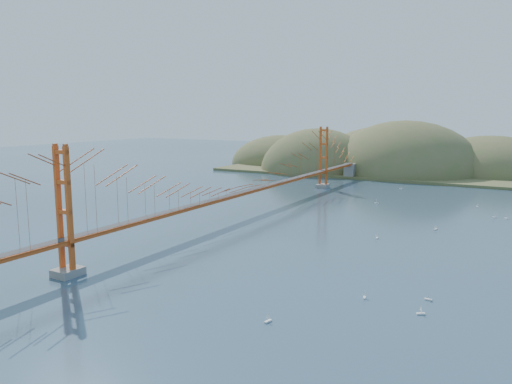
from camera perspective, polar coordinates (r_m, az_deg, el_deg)
The scene contains 14 objects.
ground at distance 70.08m, azimuth -1.57°, elevation -2.71°, with size 320.00×320.00×0.00m, color #2A4155.
bridge at distance 69.14m, azimuth -1.51°, elevation 3.01°, with size 2.20×94.40×12.00m.
far_headlands at distance 132.31m, azimuth 14.78°, elevation 2.57°, with size 84.00×58.00×25.00m.
sailboat_1 at distance 76.05m, azimuth 26.69°, elevation -2.64°, with size 0.63×0.63×0.67m.
sailboat_3 at distance 81.53m, azimuth 13.60°, elevation -1.18°, with size 0.61×0.51×0.71m.
sailboat_16 at distance 83.75m, azimuth 23.99°, elevation -1.46°, with size 0.54×0.54×0.56m.
sailboat_12 at distance 98.35m, azimuth 16.24°, elevation 0.43°, with size 0.55×0.51×0.62m.
sailboat_0 at distance 59.13m, azimuth 13.65°, elevation -5.05°, with size 0.49×0.57×0.66m.
sailboat_4 at distance 65.47m, azimuth 19.84°, elevation -3.96°, with size 0.64×0.64×0.71m.
sailboat_2 at distance 41.49m, azimuth 19.08°, elevation -11.41°, with size 0.58×0.48×0.67m.
sailboat_10 at distance 35.53m, azimuth 1.38°, elevation -14.42°, with size 0.59×0.65×0.74m.
sailboat_7 at distance 76.02m, azimuth 25.59°, elevation -2.57°, with size 0.60×0.60×0.66m.
sailboat_13 at distance 38.59m, azimuth 18.32°, elevation -12.94°, with size 0.68×0.68×0.73m.
sailboat_6 at distance 40.57m, azimuth 12.31°, elevation -11.59°, with size 0.55×0.56×0.63m.
Camera 1 is at (35.39, -58.77, 14.33)m, focal length 35.00 mm.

